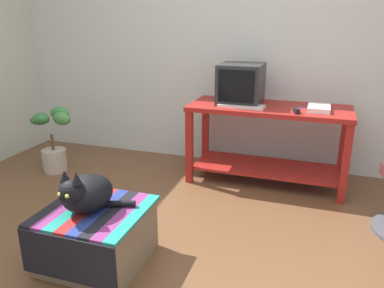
% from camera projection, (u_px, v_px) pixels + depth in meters
% --- Properties ---
extents(ground_plane, '(14.00, 14.00, 0.00)m').
position_uv_depth(ground_plane, '(158.00, 276.00, 2.20)').
color(ground_plane, brown).
extents(back_wall, '(8.00, 0.10, 2.60)m').
position_uv_depth(back_wall, '(237.00, 35.00, 3.64)').
color(back_wall, silver).
rests_on(back_wall, ground_plane).
extents(desk, '(1.41, 0.60, 0.72)m').
position_uv_depth(desk, '(268.00, 131.00, 3.37)').
color(desk, maroon).
rests_on(desk, ground_plane).
extents(tv_monitor, '(0.38, 0.42, 0.36)m').
position_uv_depth(tv_monitor, '(241.00, 84.00, 3.36)').
color(tv_monitor, '#28282B').
rests_on(tv_monitor, desk).
extents(keyboard, '(0.41, 0.18, 0.02)m').
position_uv_depth(keyboard, '(241.00, 106.00, 3.25)').
color(keyboard, beige).
rests_on(keyboard, desk).
extents(book, '(0.18, 0.26, 0.04)m').
position_uv_depth(book, '(319.00, 108.00, 3.13)').
color(book, white).
rests_on(book, desk).
extents(ottoman_with_blanket, '(0.60, 0.60, 0.36)m').
position_uv_depth(ottoman_with_blanket, '(97.00, 235.00, 2.29)').
color(ottoman_with_blanket, '#7A664C').
rests_on(ottoman_with_blanket, ground_plane).
extents(cat, '(0.41, 0.38, 0.29)m').
position_uv_depth(cat, '(85.00, 193.00, 2.19)').
color(cat, black).
rests_on(cat, ottoman_with_blanket).
extents(potted_plant, '(0.47, 0.36, 0.63)m').
position_uv_depth(potted_plant, '(53.00, 141.00, 3.66)').
color(potted_plant, '#B7A893').
rests_on(potted_plant, ground_plane).
extents(stapler, '(0.06, 0.12, 0.04)m').
position_uv_depth(stapler, '(296.00, 110.00, 3.06)').
color(stapler, black).
rests_on(stapler, desk).
extents(pen, '(0.14, 0.04, 0.01)m').
position_uv_depth(pen, '(307.00, 107.00, 3.23)').
color(pen, '#2351B2').
rests_on(pen, desk).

